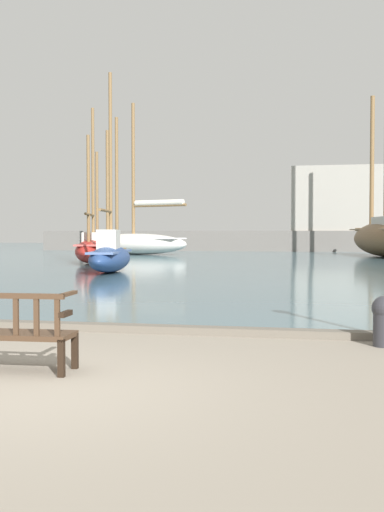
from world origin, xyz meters
The scene contains 9 objects.
ground_plane centered at (0.00, 0.00, 0.00)m, with size 160.00×160.00×0.00m, color gray.
harbor_water centered at (0.00, 44.00, 0.04)m, with size 100.00×80.00×0.08m, color #476670.
quay_edge_kerb centered at (0.00, 3.85, 0.06)m, with size 40.00×0.30×0.12m, color #675F54.
park_bench centered at (-0.66, 0.76, 0.47)m, with size 1.62×0.60×0.92m.
sailboat_nearest_starboard centered at (-8.28, 24.31, 0.83)m, with size 2.92×6.29×7.72m.
sailboat_far_port centered at (-5.07, 17.52, 0.75)m, with size 2.10×6.32×7.65m.
sailboat_nearest_port centered at (-9.86, 37.13, 1.03)m, with size 8.47×4.77×10.53m.
mooring_bollard centered at (3.78, 3.31, 0.39)m, with size 0.35×0.35×0.71m.
far_breakwater centered at (2.09, 46.94, 2.15)m, with size 41.51×2.40×6.94m.
Camera 1 is at (2.92, -5.97, 1.59)m, focal length 45.00 mm.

